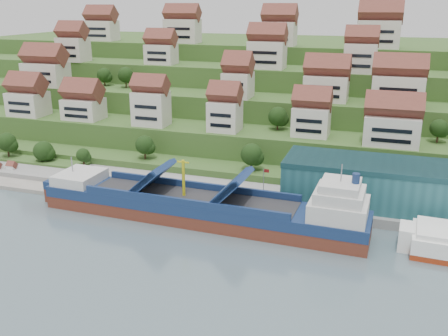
% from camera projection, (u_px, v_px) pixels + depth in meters
% --- Properties ---
extents(ground, '(300.00, 300.00, 0.00)m').
position_uv_depth(ground, '(175.00, 217.00, 112.55)').
color(ground, slate).
rests_on(ground, ground).
extents(quay, '(180.00, 14.00, 2.20)m').
position_uv_depth(quay, '(276.00, 199.00, 119.75)').
color(quay, gray).
rests_on(quay, ground).
extents(pebble_beach, '(45.00, 20.00, 1.00)m').
position_uv_depth(pebble_beach, '(3.00, 172.00, 140.45)').
color(pebble_beach, gray).
rests_on(pebble_beach, ground).
extents(hillside, '(260.00, 128.00, 31.00)m').
position_uv_depth(hillside, '(276.00, 94.00, 202.40)').
color(hillside, '#2D4C1E').
rests_on(hillside, ground).
extents(hillside_village, '(159.35, 62.98, 29.18)m').
position_uv_depth(hillside_village, '(264.00, 73.00, 158.33)').
color(hillside_village, silver).
rests_on(hillside_village, ground).
extents(hillside_trees, '(135.34, 62.46, 31.60)m').
position_uv_depth(hillside_trees, '(212.00, 103.00, 150.21)').
color(hillside_trees, '#1C3812').
rests_on(hillside_trees, ground).
extents(warehouse, '(60.00, 15.00, 10.00)m').
position_uv_depth(warehouse, '(421.00, 188.00, 110.09)').
color(warehouse, '#266168').
rests_on(warehouse, quay).
extents(flagpole, '(1.28, 0.16, 8.00)m').
position_uv_depth(flagpole, '(264.00, 183.00, 113.97)').
color(flagpole, gray).
rests_on(flagpole, quay).
extents(cargo_ship, '(73.39, 13.27, 16.15)m').
position_uv_depth(cargo_ship, '(208.00, 208.00, 109.47)').
color(cargo_ship, '#602B1D').
rests_on(cargo_ship, ground).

